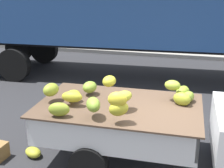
{
  "coord_description": "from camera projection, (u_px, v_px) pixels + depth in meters",
  "views": [
    {
      "loc": [
        0.31,
        -4.82,
        3.21
      ],
      "look_at": [
        -1.09,
        0.54,
        1.32
      ],
      "focal_mm": 49.76,
      "sensor_mm": 36.0,
      "label": 1
    }
  ],
  "objects": [
    {
      "name": "fallen_banana_bunch_near_tailgate",
      "position": [
        33.0,
        152.0,
        5.87
      ],
      "size": [
        0.43,
        0.38,
        0.18
      ],
      "primitive_type": "ellipsoid",
      "rotation": [
        0.0,
        0.0,
        5.82
      ],
      "color": "gold",
      "rests_on": "ground"
    },
    {
      "name": "curb_strip",
      "position": [
        184.0,
        55.0,
        13.42
      ],
      "size": [
        80.0,
        0.8,
        0.16
      ],
      "primitive_type": "cube",
      "color": "gray",
      "rests_on": "ground"
    },
    {
      "name": "semi_trailer",
      "position": [
        128.0,
        1.0,
        9.89
      ],
      "size": [
        12.11,
        3.15,
        3.95
      ],
      "rotation": [
        0.0,
        0.0,
        0.05
      ],
      "color": "navy",
      "rests_on": "ground"
    },
    {
      "name": "ground",
      "position": [
        163.0,
        168.0,
        5.53
      ],
      "size": [
        220.0,
        220.0,
        0.0
      ],
      "primitive_type": "plane",
      "color": "#28282B"
    }
  ]
}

